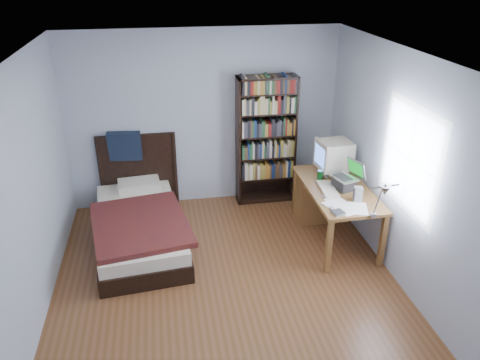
{
  "coord_description": "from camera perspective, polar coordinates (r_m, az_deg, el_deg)",
  "views": [
    {
      "loc": [
        -0.59,
        -4.19,
        3.32
      ],
      "look_at": [
        0.27,
        0.72,
        0.93
      ],
      "focal_mm": 35.0,
      "sensor_mm": 36.0,
      "label": 1
    }
  ],
  "objects": [
    {
      "name": "crt_monitor",
      "position": [
        6.19,
        11.35,
        2.96
      ],
      "size": [
        0.43,
        0.4,
        0.46
      ],
      "color": "beige",
      "rests_on": "desk"
    },
    {
      "name": "phone_grey",
      "position": [
        5.4,
        11.19,
        -3.43
      ],
      "size": [
        0.06,
        0.1,
        0.02
      ],
      "primitive_type": "cube",
      "rotation": [
        0.0,
        0.0,
        0.13
      ],
      "color": "gray",
      "rests_on": "desk"
    },
    {
      "name": "soda_can",
      "position": [
        6.05,
        9.73,
        0.55
      ],
      "size": [
        0.07,
        0.07,
        0.13
      ],
      "primitive_type": "cylinder",
      "color": "#073814",
      "rests_on": "desk"
    },
    {
      "name": "bookshelf",
      "position": [
        6.73,
        3.19,
        4.83
      ],
      "size": [
        0.84,
        0.3,
        1.86
      ],
      "color": "black",
      "rests_on": "floor"
    },
    {
      "name": "desk",
      "position": [
        6.4,
        10.29,
        -1.87
      ],
      "size": [
        0.75,
        1.47,
        0.73
      ],
      "color": "brown",
      "rests_on": "floor"
    },
    {
      "name": "mouse",
      "position": [
        6.15,
        10.47,
        0.4
      ],
      "size": [
        0.06,
        0.1,
        0.03
      ],
      "primitive_type": "ellipsoid",
      "color": "silver",
      "rests_on": "desk"
    },
    {
      "name": "speaker",
      "position": [
        5.61,
        14.19,
        -1.69
      ],
      "size": [
        0.11,
        0.11,
        0.18
      ],
      "primitive_type": "cube",
      "rotation": [
        0.0,
        0.0,
        -0.2
      ],
      "color": "gray",
      "rests_on": "desk"
    },
    {
      "name": "keyboard",
      "position": [
        5.82,
        10.68,
        -1.12
      ],
      "size": [
        0.21,
        0.48,
        0.04
      ],
      "primitive_type": "cube",
      "rotation": [
        0.0,
        0.07,
        -0.07
      ],
      "color": "beige",
      "rests_on": "desk"
    },
    {
      "name": "bed",
      "position": [
        6.15,
        -12.17,
        -4.94
      ],
      "size": [
        1.3,
        2.16,
        1.16
      ],
      "color": "black",
      "rests_on": "floor"
    },
    {
      "name": "laptop",
      "position": [
        5.87,
        12.71,
        -0.08
      ],
      "size": [
        0.38,
        0.36,
        0.37
      ],
      "color": "#2D2D30",
      "rests_on": "desk"
    },
    {
      "name": "phone_silver",
      "position": [
        5.63,
        10.54,
        -2.09
      ],
      "size": [
        0.1,
        0.12,
        0.02
      ],
      "primitive_type": "cube",
      "rotation": [
        0.0,
        0.0,
        0.58
      ],
      "color": "silver",
      "rests_on": "desk"
    },
    {
      "name": "room",
      "position": [
        4.71,
        -1.44,
        -0.43
      ],
      "size": [
        4.2,
        4.24,
        2.5
      ],
      "color": "brown",
      "rests_on": "ground"
    },
    {
      "name": "desk_lamp",
      "position": [
        4.81,
        17.1,
        -1.5
      ],
      "size": [
        0.23,
        0.51,
        0.61
      ],
      "color": "#99999E",
      "rests_on": "desk"
    },
    {
      "name": "external_drive",
      "position": [
        5.32,
        11.87,
        -3.93
      ],
      "size": [
        0.16,
        0.16,
        0.03
      ],
      "primitive_type": "cube",
      "rotation": [
        0.0,
        0.0,
        0.28
      ],
      "color": "gray",
      "rests_on": "desk"
    }
  ]
}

